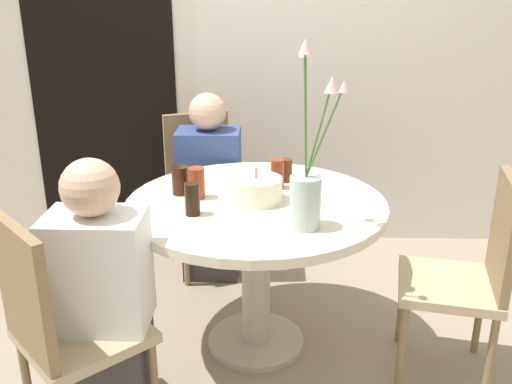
{
  "coord_description": "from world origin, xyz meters",
  "views": [
    {
      "loc": [
        0.07,
        -2.28,
        1.6
      ],
      "look_at": [
        0.0,
        0.0,
        0.76
      ],
      "focal_mm": 40.0,
      "sensor_mm": 36.0,
      "label": 1
    }
  ],
  "objects_px": {
    "chair_right_flank": "(60,323)",
    "side_plate": "(243,182)",
    "chair_far_back": "(471,269)",
    "drink_glass_1": "(180,180)",
    "birthday_cake": "(256,190)",
    "drink_glass_3": "(192,199)",
    "drink_glass_4": "(286,170)",
    "person_boy": "(103,308)",
    "chair_left_flank": "(202,183)",
    "person_woman": "(210,193)",
    "drink_glass_2": "(277,174)",
    "drink_glass_0": "(197,183)",
    "flower_vase": "(307,184)"
  },
  "relations": [
    {
      "from": "chair_right_flank",
      "to": "side_plate",
      "type": "bearing_deg",
      "value": -78.31
    },
    {
      "from": "chair_far_back",
      "to": "drink_glass_1",
      "type": "distance_m",
      "value": 1.28
    },
    {
      "from": "birthday_cake",
      "to": "drink_glass_3",
      "type": "distance_m",
      "value": 0.3
    },
    {
      "from": "drink_glass_4",
      "to": "person_boy",
      "type": "relative_size",
      "value": 0.1
    },
    {
      "from": "chair_left_flank",
      "to": "person_woman",
      "type": "distance_m",
      "value": 0.16
    },
    {
      "from": "side_plate",
      "to": "drink_glass_1",
      "type": "distance_m",
      "value": 0.31
    },
    {
      "from": "chair_far_back",
      "to": "drink_glass_2",
      "type": "xyz_separation_m",
      "value": [
        -0.79,
        0.35,
        0.29
      ]
    },
    {
      "from": "side_plate",
      "to": "drink_glass_0",
      "type": "distance_m",
      "value": 0.28
    },
    {
      "from": "person_woman",
      "to": "chair_far_back",
      "type": "bearing_deg",
      "value": -36.81
    },
    {
      "from": "birthday_cake",
      "to": "drink_glass_3",
      "type": "height_order",
      "value": "birthday_cake"
    },
    {
      "from": "chair_left_flank",
      "to": "drink_glass_2",
      "type": "distance_m",
      "value": 0.85
    },
    {
      "from": "chair_left_flank",
      "to": "drink_glass_4",
      "type": "relative_size",
      "value": 8.25
    },
    {
      "from": "chair_far_back",
      "to": "drink_glass_4",
      "type": "relative_size",
      "value": 8.25
    },
    {
      "from": "drink_glass_2",
      "to": "drink_glass_4",
      "type": "distance_m",
      "value": 0.1
    },
    {
      "from": "drink_glass_3",
      "to": "drink_glass_1",
      "type": "bearing_deg",
      "value": 109.96
    },
    {
      "from": "chair_far_back",
      "to": "person_boy",
      "type": "xyz_separation_m",
      "value": [
        -1.42,
        -0.33,
        -0.01
      ]
    },
    {
      "from": "chair_far_back",
      "to": "drink_glass_3",
      "type": "relative_size",
      "value": 6.73
    },
    {
      "from": "chair_far_back",
      "to": "birthday_cake",
      "type": "height_order",
      "value": "chair_far_back"
    },
    {
      "from": "chair_right_flank",
      "to": "chair_far_back",
      "type": "bearing_deg",
      "value": -117.58
    },
    {
      "from": "drink_glass_0",
      "to": "drink_glass_1",
      "type": "relative_size",
      "value": 1.09
    },
    {
      "from": "drink_glass_4",
      "to": "side_plate",
      "type": "bearing_deg",
      "value": -170.06
    },
    {
      "from": "drink_glass_0",
      "to": "drink_glass_3",
      "type": "bearing_deg",
      "value": -87.65
    },
    {
      "from": "drink_glass_1",
      "to": "person_woman",
      "type": "xyz_separation_m",
      "value": [
        0.06,
        0.61,
        -0.29
      ]
    },
    {
      "from": "person_boy",
      "to": "birthday_cake",
      "type": "bearing_deg",
      "value": 43.34
    },
    {
      "from": "drink_glass_3",
      "to": "drink_glass_0",
      "type": "bearing_deg",
      "value": 92.35
    },
    {
      "from": "birthday_cake",
      "to": "drink_glass_4",
      "type": "height_order",
      "value": "birthday_cake"
    },
    {
      "from": "birthday_cake",
      "to": "drink_glass_4",
      "type": "xyz_separation_m",
      "value": [
        0.13,
        0.26,
        0.0
      ]
    },
    {
      "from": "side_plate",
      "to": "birthday_cake",
      "type": "bearing_deg",
      "value": -73.72
    },
    {
      "from": "drink_glass_4",
      "to": "drink_glass_0",
      "type": "bearing_deg",
      "value": -149.2
    },
    {
      "from": "drink_glass_2",
      "to": "chair_left_flank",
      "type": "bearing_deg",
      "value": 122.66
    },
    {
      "from": "birthday_cake",
      "to": "drink_glass_1",
      "type": "height_order",
      "value": "birthday_cake"
    },
    {
      "from": "drink_glass_0",
      "to": "drink_glass_4",
      "type": "relative_size",
      "value": 1.25
    },
    {
      "from": "chair_left_flank",
      "to": "chair_far_back",
      "type": "bearing_deg",
      "value": -61.86
    },
    {
      "from": "chair_far_back",
      "to": "person_woman",
      "type": "xyz_separation_m",
      "value": [
        -1.16,
        0.87,
        -0.01
      ]
    },
    {
      "from": "flower_vase",
      "to": "drink_glass_3",
      "type": "distance_m",
      "value": 0.48
    },
    {
      "from": "flower_vase",
      "to": "drink_glass_4",
      "type": "distance_m",
      "value": 0.55
    },
    {
      "from": "drink_glass_0",
      "to": "drink_glass_4",
      "type": "xyz_separation_m",
      "value": [
        0.39,
        0.23,
        -0.01
      ]
    },
    {
      "from": "drink_glass_1",
      "to": "side_plate",
      "type": "bearing_deg",
      "value": 28.9
    },
    {
      "from": "flower_vase",
      "to": "drink_glass_1",
      "type": "relative_size",
      "value": 5.68
    },
    {
      "from": "drink_glass_1",
      "to": "drink_glass_3",
      "type": "relative_size",
      "value": 0.94
    },
    {
      "from": "chair_left_flank",
      "to": "chair_far_back",
      "type": "distance_m",
      "value": 1.59
    },
    {
      "from": "chair_left_flank",
      "to": "chair_right_flank",
      "type": "bearing_deg",
      "value": -124.28
    },
    {
      "from": "flower_vase",
      "to": "drink_glass_3",
      "type": "xyz_separation_m",
      "value": [
        -0.45,
        0.11,
        -0.11
      ]
    },
    {
      "from": "drink_glass_0",
      "to": "drink_glass_2",
      "type": "bearing_deg",
      "value": 21.54
    },
    {
      "from": "chair_right_flank",
      "to": "flower_vase",
      "type": "distance_m",
      "value": 1.0
    },
    {
      "from": "person_woman",
      "to": "person_boy",
      "type": "bearing_deg",
      "value": -102.21
    },
    {
      "from": "chair_left_flank",
      "to": "flower_vase",
      "type": "distance_m",
      "value": 1.3
    },
    {
      "from": "drink_glass_4",
      "to": "flower_vase",
      "type": "bearing_deg",
      "value": -82.78
    },
    {
      "from": "chair_far_back",
      "to": "flower_vase",
      "type": "height_order",
      "value": "flower_vase"
    },
    {
      "from": "drink_glass_4",
      "to": "chair_far_back",
      "type": "bearing_deg",
      "value": -30.42
    }
  ]
}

